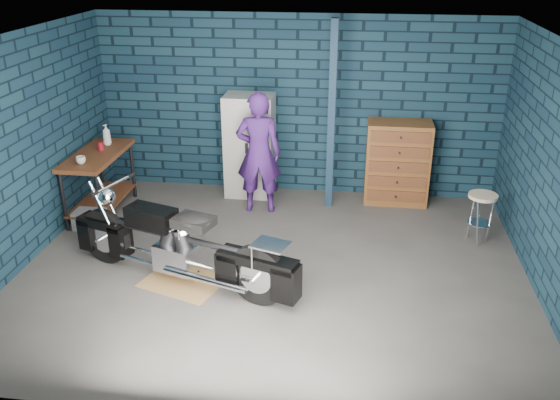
{
  "coord_description": "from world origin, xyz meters",
  "views": [
    {
      "loc": [
        0.9,
        -6.15,
        3.65
      ],
      "look_at": [
        0.04,
        0.3,
        0.77
      ],
      "focal_mm": 38.0,
      "sensor_mm": 36.0,
      "label": 1
    }
  ],
  "objects_px": {
    "person": "(259,153)",
    "locker": "(250,146)",
    "storage_bin": "(90,219)",
    "motorcycle": "(180,240)",
    "shop_stool": "(480,218)",
    "workbench": "(100,183)",
    "tool_chest": "(397,163)"
  },
  "relations": [
    {
      "from": "motorcycle",
      "to": "storage_bin",
      "type": "height_order",
      "value": "motorcycle"
    },
    {
      "from": "shop_stool",
      "to": "locker",
      "type": "bearing_deg",
      "value": 159.95
    },
    {
      "from": "motorcycle",
      "to": "workbench",
      "type": "bearing_deg",
      "value": 152.88
    },
    {
      "from": "workbench",
      "to": "motorcycle",
      "type": "height_order",
      "value": "motorcycle"
    },
    {
      "from": "person",
      "to": "locker",
      "type": "bearing_deg",
      "value": -72.35
    },
    {
      "from": "motorcycle",
      "to": "person",
      "type": "xyz_separation_m",
      "value": [
        0.55,
        2.1,
        0.33
      ]
    },
    {
      "from": "workbench",
      "to": "locker",
      "type": "bearing_deg",
      "value": 25.9
    },
    {
      "from": "person",
      "to": "storage_bin",
      "type": "xyz_separation_m",
      "value": [
        -2.21,
        -0.9,
        -0.75
      ]
    },
    {
      "from": "storage_bin",
      "to": "locker",
      "type": "height_order",
      "value": "locker"
    },
    {
      "from": "motorcycle",
      "to": "locker",
      "type": "xyz_separation_m",
      "value": [
        0.31,
        2.68,
        0.24
      ]
    },
    {
      "from": "locker",
      "to": "shop_stool",
      "type": "height_order",
      "value": "locker"
    },
    {
      "from": "person",
      "to": "locker",
      "type": "height_order",
      "value": "person"
    },
    {
      "from": "workbench",
      "to": "tool_chest",
      "type": "height_order",
      "value": "tool_chest"
    },
    {
      "from": "tool_chest",
      "to": "workbench",
      "type": "bearing_deg",
      "value": -167.03
    },
    {
      "from": "storage_bin",
      "to": "tool_chest",
      "type": "relative_size",
      "value": 0.33
    },
    {
      "from": "storage_bin",
      "to": "shop_stool",
      "type": "distance_m",
      "value": 5.23
    },
    {
      "from": "motorcycle",
      "to": "person",
      "type": "distance_m",
      "value": 2.2
    },
    {
      "from": "locker",
      "to": "storage_bin",
      "type": "bearing_deg",
      "value": -143.38
    },
    {
      "from": "storage_bin",
      "to": "locker",
      "type": "bearing_deg",
      "value": 36.62
    },
    {
      "from": "tool_chest",
      "to": "shop_stool",
      "type": "xyz_separation_m",
      "value": [
        1.02,
        -1.18,
        -0.28
      ]
    },
    {
      "from": "shop_stool",
      "to": "tool_chest",
      "type": "bearing_deg",
      "value": 130.88
    },
    {
      "from": "person",
      "to": "workbench",
      "type": "bearing_deg",
      "value": 5.49
    },
    {
      "from": "motorcycle",
      "to": "person",
      "type": "height_order",
      "value": "person"
    },
    {
      "from": "tool_chest",
      "to": "shop_stool",
      "type": "relative_size",
      "value": 1.84
    },
    {
      "from": "workbench",
      "to": "shop_stool",
      "type": "xyz_separation_m",
      "value": [
        5.23,
        -0.21,
        -0.12
      ]
    },
    {
      "from": "workbench",
      "to": "tool_chest",
      "type": "bearing_deg",
      "value": 12.97
    },
    {
      "from": "workbench",
      "to": "locker",
      "type": "xyz_separation_m",
      "value": [
        2.0,
        0.97,
        0.33
      ]
    },
    {
      "from": "storage_bin",
      "to": "shop_stool",
      "type": "height_order",
      "value": "shop_stool"
    },
    {
      "from": "workbench",
      "to": "motorcycle",
      "type": "relative_size",
      "value": 0.57
    },
    {
      "from": "tool_chest",
      "to": "shop_stool",
      "type": "height_order",
      "value": "tool_chest"
    },
    {
      "from": "motorcycle",
      "to": "shop_stool",
      "type": "xyz_separation_m",
      "value": [
        3.55,
        1.49,
        -0.21
      ]
    },
    {
      "from": "person",
      "to": "storage_bin",
      "type": "relative_size",
      "value": 4.37
    }
  ]
}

